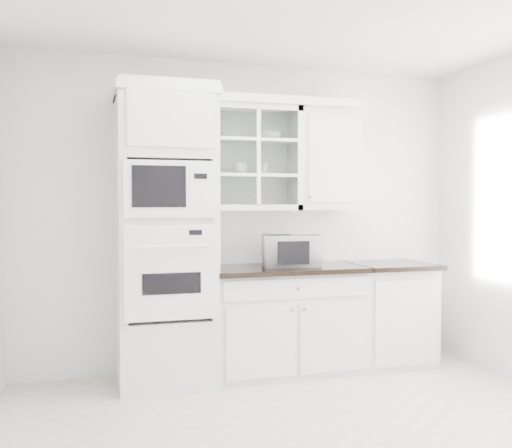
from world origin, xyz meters
name	(u,v)px	position (x,y,z in m)	size (l,w,h in m)	color
ground	(320,442)	(0.00, 0.00, 0.01)	(4.00, 3.50, 0.01)	beige
room_shell	(296,156)	(0.00, 0.43, 1.78)	(4.00, 3.50, 2.70)	white
oven_column	(166,236)	(-0.75, 1.42, 1.20)	(0.76, 0.68, 2.40)	silver
base_cabinet_run	(285,319)	(0.28, 1.45, 0.46)	(1.32, 0.67, 0.92)	silver
extra_base_cabinet	(389,313)	(1.28, 1.45, 0.46)	(0.72, 0.67, 0.92)	silver
upper_cabinet_glass	(253,158)	(0.03, 1.58, 1.85)	(0.80, 0.33, 0.90)	silver
upper_cabinet_solid	(325,160)	(0.71, 1.58, 1.85)	(0.55, 0.33, 0.90)	silver
crown_molding	(242,101)	(-0.07, 1.56, 2.33)	(2.14, 0.38, 0.07)	white
countertop_microwave	(291,250)	(0.32, 1.41, 1.06)	(0.47, 0.39, 0.27)	white
bowl_a	(231,136)	(-0.17, 1.58, 2.04)	(0.22, 0.22, 0.05)	white
bowl_b	(269,137)	(0.18, 1.60, 2.04)	(0.22, 0.22, 0.07)	white
cup_a	(241,169)	(-0.09, 1.57, 1.76)	(0.12, 0.12, 0.10)	white
cup_b	(262,169)	(0.11, 1.58, 1.76)	(0.11, 0.11, 0.11)	white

